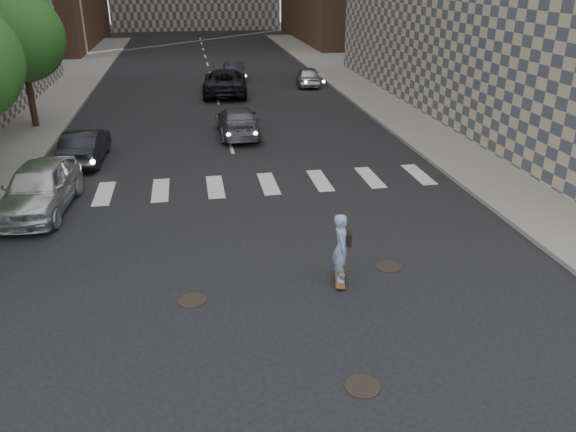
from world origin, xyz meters
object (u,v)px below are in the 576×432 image
at_px(traffic_car_a, 85,146).
at_px(skateboarder, 341,248).
at_px(traffic_car_c, 225,82).
at_px(tree_c, 21,33).
at_px(traffic_car_b, 238,121).
at_px(traffic_car_d, 308,76).
at_px(silver_sedan, 39,188).
at_px(traffic_car_e, 234,71).

bearing_deg(traffic_car_a, skateboarder, 126.52).
distance_m(traffic_car_a, traffic_car_c, 14.66).
bearing_deg(traffic_car_c, tree_c, 39.05).
bearing_deg(tree_c, traffic_car_b, -17.50).
bearing_deg(traffic_car_c, traffic_car_d, -156.45).
height_order(skateboarder, silver_sedan, skateboarder).
xyz_separation_m(tree_c, traffic_car_a, (3.30, -6.14, -3.96)).
bearing_deg(traffic_car_a, tree_c, -59.73).
relative_size(tree_c, traffic_car_b, 1.40).
bearing_deg(skateboarder, traffic_car_c, 106.35).
height_order(skateboarder, traffic_car_b, skateboarder).
bearing_deg(traffic_car_d, silver_sedan, 64.06).
relative_size(tree_c, traffic_car_e, 1.64).
relative_size(traffic_car_a, traffic_car_c, 0.71).
xyz_separation_m(skateboarder, traffic_car_c, (-1.17, 24.57, -0.19)).
bearing_deg(traffic_car_a, silver_sedan, 84.85).
distance_m(tree_c, traffic_car_a, 8.01).
bearing_deg(silver_sedan, traffic_car_a, 87.03).
xyz_separation_m(skateboarder, silver_sedan, (-8.61, 6.32, -0.18)).
bearing_deg(traffic_car_e, tree_c, 48.28).
bearing_deg(skateboarder, traffic_car_b, 108.68).
height_order(tree_c, traffic_car_a, tree_c).
xyz_separation_m(tree_c, traffic_car_d, (15.95, 8.86, -3.99)).
distance_m(silver_sedan, traffic_car_e, 24.80).
xyz_separation_m(traffic_car_a, traffic_car_c, (6.77, 13.00, 0.13)).
relative_size(tree_c, traffic_car_c, 1.13).
bearing_deg(traffic_car_e, traffic_car_a, 67.85).
bearing_deg(traffic_car_c, traffic_car_a, 67.26).
height_order(traffic_car_c, traffic_car_d, traffic_car_c).
height_order(traffic_car_d, traffic_car_e, traffic_car_e).
bearing_deg(silver_sedan, tree_c, 107.25).
bearing_deg(traffic_car_a, traffic_car_c, -115.50).
distance_m(traffic_car_a, traffic_car_e, 19.68).
distance_m(traffic_car_b, traffic_car_c, 10.00).
xyz_separation_m(traffic_car_a, traffic_car_e, (7.77, 18.08, -0.02)).
bearing_deg(traffic_car_c, silver_sedan, 72.61).
distance_m(tree_c, traffic_car_c, 12.78).
height_order(traffic_car_a, traffic_car_d, traffic_car_a).
distance_m(tree_c, traffic_car_d, 18.68).
relative_size(traffic_car_b, traffic_car_e, 1.18).
xyz_separation_m(traffic_car_d, traffic_car_e, (-4.89, 3.08, 0.01)).
bearing_deg(traffic_car_c, skateboarder, 97.52).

